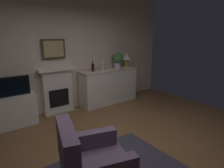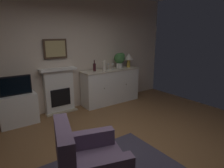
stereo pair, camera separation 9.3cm
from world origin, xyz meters
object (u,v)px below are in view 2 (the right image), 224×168
at_px(fireplace_unit, 59,90).
at_px(potted_plant_small, 120,59).
at_px(table_lamp, 129,58).
at_px(wine_glass_left, 108,65).
at_px(sideboard_cabinet, 111,86).
at_px(framed_picture, 55,49).
at_px(vase_decorative, 104,65).
at_px(wine_glass_center, 113,65).
at_px(tv_cabinet, 18,109).
at_px(tv_set, 15,86).
at_px(armchair, 88,165).
at_px(wine_bottle, 94,67).

relative_size(fireplace_unit, potted_plant_small, 2.56).
height_order(table_lamp, wine_glass_left, table_lamp).
height_order(sideboard_cabinet, table_lamp, table_lamp).
bearing_deg(fireplace_unit, sideboard_cabinet, -7.09).
relative_size(framed_picture, vase_decorative, 1.96).
height_order(wine_glass_center, potted_plant_small, potted_plant_small).
bearing_deg(table_lamp, framed_picture, 173.81).
relative_size(tv_cabinet, tv_set, 1.21).
bearing_deg(tv_cabinet, wine_glass_left, -0.44).
relative_size(vase_decorative, potted_plant_small, 0.65).
xyz_separation_m(table_lamp, armchair, (-2.71, -2.51, -0.85)).
height_order(wine_bottle, tv_cabinet, wine_bottle).
distance_m(fireplace_unit, table_lamp, 2.17).
height_order(table_lamp, armchair, table_lamp).
bearing_deg(wine_glass_center, armchair, -130.69).
xyz_separation_m(fireplace_unit, tv_set, (-0.98, -0.19, 0.31)).
xyz_separation_m(tv_set, armchair, (0.32, -2.50, -0.48)).
height_order(wine_glass_center, tv_set, wine_glass_center).
xyz_separation_m(sideboard_cabinet, potted_plant_small, (0.34, 0.05, 0.73)).
distance_m(fireplace_unit, wine_glass_left, 1.45).
distance_m(vase_decorative, tv_set, 2.16).
relative_size(wine_bottle, tv_set, 0.47).
bearing_deg(tv_set, wine_glass_center, -1.03).
distance_m(tv_cabinet, tv_set, 0.53).
relative_size(table_lamp, wine_glass_center, 2.42).
bearing_deg(vase_decorative, sideboard_cabinet, 11.42).
relative_size(fireplace_unit, framed_picture, 2.00).
xyz_separation_m(wine_glass_center, tv_cabinet, (-2.43, 0.07, -0.74)).
xyz_separation_m(framed_picture, tv_cabinet, (-0.97, -0.21, -1.22)).
bearing_deg(wine_glass_center, wine_glass_left, 155.87).
bearing_deg(vase_decorative, potted_plant_small, 9.23).
bearing_deg(wine_glass_left, tv_set, -179.86).
xyz_separation_m(vase_decorative, tv_set, (-2.15, 0.04, -0.23)).
bearing_deg(table_lamp, potted_plant_small, 171.05).
bearing_deg(wine_glass_center, fireplace_unit, 171.03).
height_order(framed_picture, table_lamp, framed_picture).
distance_m(framed_picture, potted_plant_small, 1.81).
distance_m(wine_glass_center, armchair, 3.31).
bearing_deg(tv_set, sideboard_cabinet, 0.20).
relative_size(vase_decorative, tv_cabinet, 0.38).
relative_size(fireplace_unit, tv_cabinet, 1.47).
height_order(fireplace_unit, potted_plant_small, potted_plant_small).
bearing_deg(wine_bottle, table_lamp, -1.66).
xyz_separation_m(sideboard_cabinet, tv_cabinet, (-2.40, 0.02, -0.14)).
xyz_separation_m(wine_bottle, tv_cabinet, (-1.90, -0.02, -0.72)).
distance_m(fireplace_unit, sideboard_cabinet, 1.44).
relative_size(wine_bottle, vase_decorative, 1.03).
xyz_separation_m(framed_picture, wine_glass_left, (1.34, -0.23, -0.48)).
distance_m(potted_plant_small, armchair, 3.61).
relative_size(fireplace_unit, wine_glass_left, 6.67).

